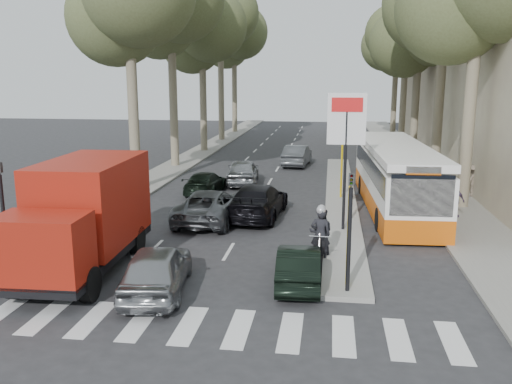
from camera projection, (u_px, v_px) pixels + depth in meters
The scene contains 27 objects.
ground at pixel (244, 272), 17.57m from camera, with size 120.00×120.00×0.00m, color #28282B.
sidewalk_right at pixel (410, 160), 40.63m from camera, with size 3.20×70.00×0.12m, color gray.
median_left at pixel (203, 151), 45.75m from camera, with size 2.40×64.00×0.12m, color gray.
traffic_island at pixel (341, 198), 27.77m from camera, with size 1.50×26.00×0.16m, color gray.
building_far at pixel (483, 55), 46.76m from camera, with size 11.00×20.00×16.00m, color #B7A88E.
billboard at pixel (346, 142), 21.20m from camera, with size 1.50×12.10×5.60m.
traffic_light_island at pixel (350, 212), 15.16m from camera, with size 0.16×0.41×3.60m.
traffic_light_left at pixel (2, 197), 17.09m from camera, with size 0.16×0.41×3.60m.
tree_l_b at pixel (173, 1), 35.79m from camera, with size 7.40×7.20×14.88m.
tree_l_c at pixel (204, 28), 43.73m from camera, with size 7.40×7.20×13.71m.
tree_l_d at pixel (222, 16), 51.13m from camera, with size 7.40×7.20×15.66m.
tree_l_e at pixel (235, 34), 59.11m from camera, with size 7.40×7.20×14.49m.
tree_r_c at pixel (421, 28), 39.63m from camera, with size 7.40×7.20×13.32m.
tree_r_d at pixel (409, 19), 47.07m from camera, with size 7.40×7.20×14.88m.
tree_r_e at pixel (399, 34), 54.95m from camera, with size 7.40×7.20×14.10m.
silver_hatchback at pixel (157, 269), 15.78m from camera, with size 1.71×4.25×1.45m, color #919398.
dark_hatchback at pixel (299, 265), 16.45m from camera, with size 1.28×3.67×1.21m, color black.
queue_car_a at pixel (210, 206), 23.57m from camera, with size 2.34×5.07×1.41m, color #484C50.
queue_car_b at pixel (258, 201), 24.26m from camera, with size 2.11×5.20×1.51m, color black.
queue_car_c at pixel (243, 171), 31.73m from camera, with size 1.78×4.43×1.51m, color gray.
queue_car_d at pixel (297, 155), 38.36m from camera, with size 1.55×4.45×1.46m, color #52555A.
queue_car_e at pixel (205, 183), 29.27m from camera, with size 1.65×4.07×1.18m, color black.
red_truck at pixel (84, 214), 17.42m from camera, with size 2.76×6.75×3.56m.
city_bus at pixel (396, 175), 25.50m from camera, with size 3.12×12.01×3.14m.
motorcycle at pixel (321, 235), 18.56m from camera, with size 0.84×2.33×1.98m.
pedestrian_near at pixel (455, 200), 23.80m from camera, with size 0.91×0.45×1.55m, color #3F314A.
pedestrian_far at pixel (473, 180), 28.00m from camera, with size 1.06×0.47×1.65m, color #6C6051.
Camera 1 is at (2.64, -16.43, 6.23)m, focal length 38.00 mm.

